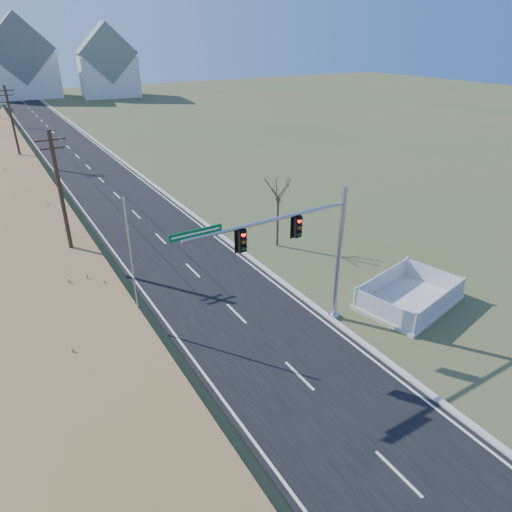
{
  "coord_description": "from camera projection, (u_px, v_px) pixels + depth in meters",
  "views": [
    {
      "loc": [
        -10.08,
        -14.95,
        14.18
      ],
      "look_at": [
        1.19,
        3.86,
        3.4
      ],
      "focal_mm": 32.0,
      "sensor_mm": 36.0,
      "label": 1
    }
  ],
  "objects": [
    {
      "name": "ground",
      "position": [
        275.0,
        353.0,
        22.41
      ],
      "size": [
        260.0,
        260.0,
        0.0
      ],
      "primitive_type": "plane",
      "color": "#3F5127",
      "rests_on": "ground"
    },
    {
      "name": "road",
      "position": [
        71.0,
        150.0,
        60.89
      ],
      "size": [
        8.0,
        180.0,
        0.06
      ],
      "primitive_type": "cube",
      "color": "black",
      "rests_on": "ground"
    },
    {
      "name": "curb",
      "position": [
        102.0,
        146.0,
        62.78
      ],
      "size": [
        0.3,
        180.0,
        0.18
      ],
      "primitive_type": "cube",
      "color": "#B2AFA8",
      "rests_on": "ground"
    },
    {
      "name": "utility_pole_near",
      "position": [
        62.0,
        199.0,
        28.9
      ],
      "size": [
        1.8,
        0.26,
        9.0
      ],
      "color": "#422D1E",
      "rests_on": "ground"
    },
    {
      "name": "utility_pole_mid",
      "position": [
        13.0,
        125.0,
        51.99
      ],
      "size": [
        1.8,
        0.26,
        9.0
      ],
      "color": "#422D1E",
      "rests_on": "ground"
    },
    {
      "name": "condo_n",
      "position": [
        21.0,
        64.0,
        106.19
      ],
      "size": [
        15.27,
        10.2,
        18.54
      ],
      "color": "silver",
      "rests_on": "ground"
    },
    {
      "name": "condo_ne",
      "position": [
        108.0,
        67.0,
        108.68
      ],
      "size": [
        14.12,
        10.51,
        16.52
      ],
      "rotation": [
        0.0,
        0.0,
        -0.1
      ],
      "color": "silver",
      "rests_on": "ground"
    },
    {
      "name": "traffic_signal_mast",
      "position": [
        311.0,
        250.0,
        22.35
      ],
      "size": [
        9.45,
        0.64,
        7.52
      ],
      "rotation": [
        0.0,
        0.0,
        0.02
      ],
      "color": "#9EA0A5",
      "rests_on": "ground"
    },
    {
      "name": "fence_enclosure",
      "position": [
        408.0,
        299.0,
        26.41
      ],
      "size": [
        6.54,
        5.14,
        1.32
      ],
      "rotation": [
        0.0,
        0.0,
        0.22
      ],
      "color": "#B7B5AD",
      "rests_on": "ground"
    },
    {
      "name": "open_sign",
      "position": [
        369.0,
        288.0,
        27.42
      ],
      "size": [
        0.55,
        0.13,
        0.68
      ],
      "rotation": [
        0.0,
        0.0,
        0.13
      ],
      "color": "white",
      "rests_on": "ground"
    },
    {
      "name": "flagpole",
      "position": [
        134.0,
        280.0,
        23.01
      ],
      "size": [
        0.33,
        0.33,
        7.34
      ],
      "color": "#B7B5AD",
      "rests_on": "ground"
    },
    {
      "name": "bare_tree",
      "position": [
        278.0,
        188.0,
        31.78
      ],
      "size": [
        2.07,
        2.07,
        5.48
      ],
      "color": "#4C3F33",
      "rests_on": "ground"
    }
  ]
}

